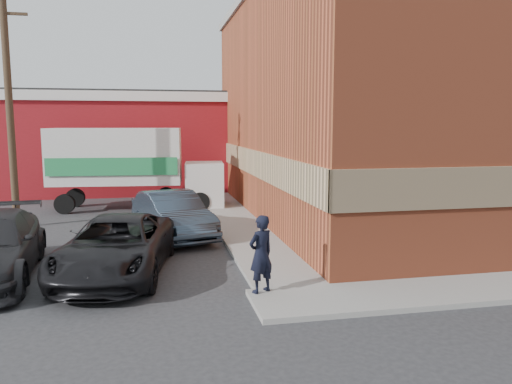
{
  "coord_description": "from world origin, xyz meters",
  "views": [
    {
      "loc": [
        -2.48,
        -10.68,
        3.82
      ],
      "look_at": [
        0.53,
        3.82,
        1.8
      ],
      "focal_mm": 35.0,
      "sensor_mm": 36.0,
      "label": 1
    }
  ],
  "objects": [
    {
      "name": "box_truck",
      "position": [
        -3.36,
        12.32,
        2.1
      ],
      "size": [
        7.55,
        2.84,
        3.65
      ],
      "rotation": [
        0.0,
        0.0,
        -0.09
      ],
      "color": "silver",
      "rests_on": "ground"
    },
    {
      "name": "sidewalk_west",
      "position": [
        0.6,
        9.0,
        0.06
      ],
      "size": [
        1.8,
        18.0,
        0.12
      ],
      "primitive_type": "cube",
      "color": "gray",
      "rests_on": "ground"
    },
    {
      "name": "sedan",
      "position": [
        -1.87,
        6.19,
        0.78
      ],
      "size": [
        2.89,
        4.98,
        1.55
      ],
      "primitive_type": "imported",
      "rotation": [
        0.0,
        0.0,
        0.28
      ],
      "color": "#2C3A4A",
      "rests_on": "ground"
    },
    {
      "name": "ground",
      "position": [
        0.0,
        0.0,
        0.0
      ],
      "size": [
        90.0,
        90.0,
        0.0
      ],
      "primitive_type": "plane",
      "color": "#28282B",
      "rests_on": "ground"
    },
    {
      "name": "warehouse",
      "position": [
        -6.0,
        20.0,
        2.81
      ],
      "size": [
        16.3,
        8.3,
        5.6
      ],
      "color": "maroon",
      "rests_on": "ground"
    },
    {
      "name": "brick_building",
      "position": [
        8.5,
        9.0,
        4.68
      ],
      "size": [
        14.25,
        18.25,
        9.36
      ],
      "color": "#AD4A2C",
      "rests_on": "ground"
    },
    {
      "name": "man",
      "position": [
        -0.2,
        -0.25,
        0.99
      ],
      "size": [
        0.75,
        0.66,
        1.74
      ],
      "primitive_type": "imported",
      "rotation": [
        0.0,
        0.0,
        3.63
      ],
      "color": "black",
      "rests_on": "sidewalk_south"
    },
    {
      "name": "utility_pole",
      "position": [
        -7.5,
        9.0,
        4.75
      ],
      "size": [
        2.0,
        0.26,
        9.0
      ],
      "color": "#493824",
      "rests_on": "ground"
    },
    {
      "name": "suv_a",
      "position": [
        -3.45,
        2.12,
        0.74
      ],
      "size": [
        3.29,
        5.65,
        1.48
      ],
      "primitive_type": "imported",
      "rotation": [
        0.0,
        0.0,
        -0.16
      ],
      "color": "black",
      "rests_on": "ground"
    }
  ]
}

